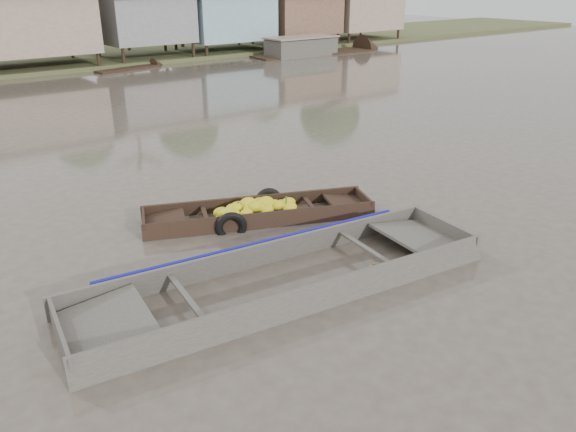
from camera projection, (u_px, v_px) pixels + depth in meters
ground at (350, 279)px, 10.27m from camera, size 120.00×120.00×0.00m
riverbank at (26, 13)px, 33.97m from camera, size 120.00×12.47×10.22m
banana_boat at (256, 213)px, 12.77m from camera, size 5.29×3.19×0.73m
viewer_boat at (285, 283)px, 10.00m from camera, size 7.90×3.04×0.62m
distant_boats at (205, 62)px, 34.84m from camera, size 45.52×3.88×1.38m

